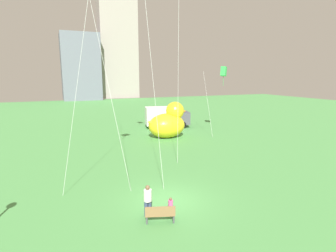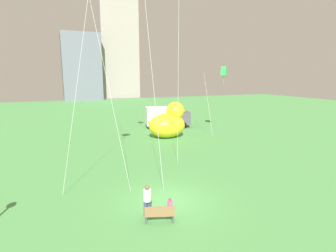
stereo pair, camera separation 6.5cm
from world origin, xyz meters
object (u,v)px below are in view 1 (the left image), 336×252
Objects in this scene: person_child at (171,206)px; box_truck at (166,117)px; person_adult at (148,199)px; giant_inflatable_duck at (168,123)px; kite_green at (223,72)px; park_bench at (160,214)px.

box_truck is (8.88, 22.05, 0.89)m from person_child.
person_adult is 0.33× the size of giant_inflatable_duck.
person_child is 22.35m from kite_green.
kite_green is (14.58, 16.48, 7.05)m from park_bench.
person_adult is at bearing 155.00° from person_child.
giant_inflatable_duck is 6.04m from box_truck.
box_truck is 0.77× the size of kite_green.
person_child is at bearing -25.00° from person_adult.
giant_inflatable_duck is 0.61× the size of kite_green.
person_adult is 0.20× the size of kite_green.
box_truck is (9.60, 22.45, 0.98)m from park_bench.
kite_green reaches higher than park_bench.
giant_inflatable_duck is (7.50, 16.79, 1.28)m from park_bench.
giant_inflatable_duck is at bearing 63.80° from person_adult.
kite_green is (4.99, -5.96, 6.08)m from box_truck.
kite_green is (13.86, 16.08, 6.97)m from person_child.
park_bench is 1.52× the size of person_child.
person_child reaches higher than park_bench.
person_child is at bearing 28.88° from park_bench.
park_bench is 24.43m from box_truck.
giant_inflatable_duck is 9.14m from kite_green.
person_child is at bearing -111.93° from box_truck.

